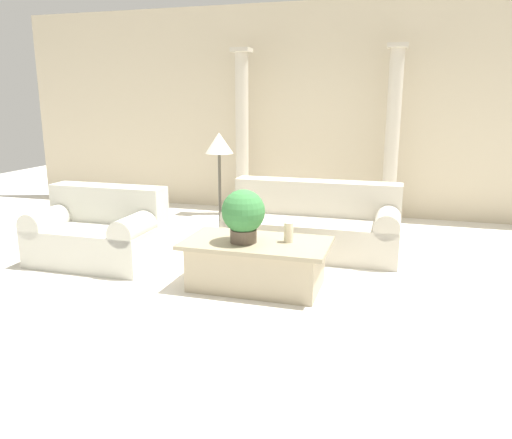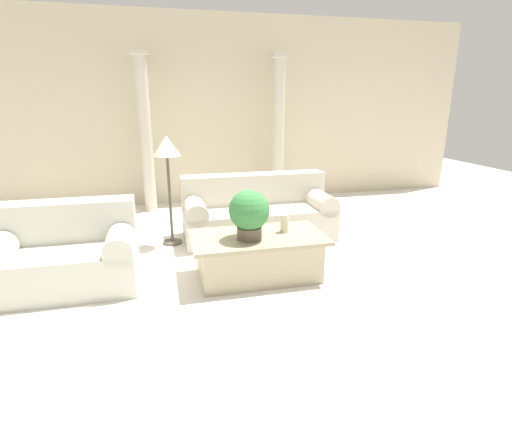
# 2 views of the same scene
# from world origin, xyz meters

# --- Properties ---
(ground_plane) EXTENTS (16.00, 16.00, 0.00)m
(ground_plane) POSITION_xyz_m (0.00, 0.00, 0.00)
(ground_plane) COLOR silver
(wall_back) EXTENTS (10.00, 0.06, 3.20)m
(wall_back) POSITION_xyz_m (0.00, 3.09, 1.60)
(wall_back) COLOR beige
(wall_back) RESTS_ON ground_plane
(sofa_long) EXTENTS (1.99, 0.85, 0.82)m
(sofa_long) POSITION_xyz_m (0.44, 0.94, 0.33)
(sofa_long) COLOR beige
(sofa_long) RESTS_ON ground_plane
(loveseat) EXTENTS (1.37, 0.85, 0.82)m
(loveseat) POSITION_xyz_m (-1.79, -0.08, 0.34)
(loveseat) COLOR beige
(loveseat) RESTS_ON ground_plane
(coffee_table) EXTENTS (1.39, 0.77, 0.46)m
(coffee_table) POSITION_xyz_m (0.13, -0.36, 0.24)
(coffee_table) COLOR tan
(coffee_table) RESTS_ON ground_plane
(potted_plant) EXTENTS (0.41, 0.41, 0.50)m
(potted_plant) POSITION_xyz_m (0.02, -0.43, 0.74)
(potted_plant) COLOR brown
(potted_plant) RESTS_ON coffee_table
(pillar_candle) EXTENTS (0.09, 0.09, 0.19)m
(pillar_candle) POSITION_xyz_m (0.43, -0.31, 0.56)
(pillar_candle) COLOR beige
(pillar_candle) RESTS_ON coffee_table
(floor_lamp) EXTENTS (0.34, 0.34, 1.39)m
(floor_lamp) POSITION_xyz_m (-0.71, 0.90, 1.17)
(floor_lamp) COLOR #4C473D
(floor_lamp) RESTS_ON ground_plane
(column_left) EXTENTS (0.28, 0.28, 2.52)m
(column_left) POSITION_xyz_m (-0.99, 2.64, 1.29)
(column_left) COLOR beige
(column_left) RESTS_ON ground_plane
(column_right) EXTENTS (0.28, 0.28, 2.52)m
(column_right) POSITION_xyz_m (1.24, 2.64, 1.29)
(column_right) COLOR beige
(column_right) RESTS_ON ground_plane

